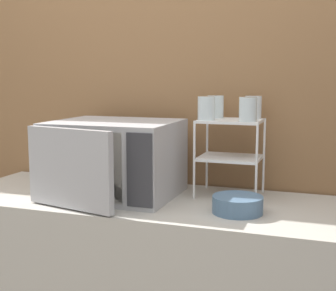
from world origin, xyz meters
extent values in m
cube|color=olive|center=(0.00, 0.66, 1.30)|extent=(8.00, 0.06, 2.60)
cube|color=#ADADB2|center=(-0.12, 0.33, 1.07)|extent=(0.53, 0.43, 0.33)
cube|color=#B7B2A8|center=(-0.18, 0.11, 1.07)|extent=(0.38, 0.01, 0.28)
cube|color=#333338|center=(0.08, 0.11, 1.07)|extent=(0.10, 0.01, 0.29)
cube|color=#ADADB2|center=(-0.19, 0.05, 1.07)|extent=(0.41, 0.12, 0.31)
cylinder|color=white|center=(0.22, 0.37, 1.07)|extent=(0.01, 0.01, 0.33)
cylinder|color=white|center=(0.48, 0.37, 1.07)|extent=(0.01, 0.01, 0.33)
cylinder|color=white|center=(0.22, 0.58, 1.07)|extent=(0.01, 0.01, 0.33)
cylinder|color=white|center=(0.48, 0.58, 1.07)|extent=(0.01, 0.01, 0.33)
cube|color=white|center=(0.35, 0.48, 1.07)|extent=(0.26, 0.22, 0.01)
cube|color=white|center=(0.35, 0.48, 1.23)|extent=(0.26, 0.22, 0.01)
cylinder|color=silver|center=(0.26, 0.41, 1.29)|extent=(0.07, 0.07, 0.10)
cylinder|color=silver|center=(0.44, 0.54, 1.29)|extent=(0.07, 0.07, 0.10)
cylinder|color=silver|center=(0.44, 0.41, 1.29)|extent=(0.07, 0.07, 0.10)
cylinder|color=silver|center=(0.27, 0.53, 1.29)|extent=(0.07, 0.07, 0.10)
cylinder|color=slate|center=(0.44, 0.22, 0.91)|extent=(0.11, 0.11, 0.01)
cylinder|color=slate|center=(0.44, 0.22, 0.94)|extent=(0.19, 0.19, 0.07)
camera|label=1|loc=(0.76, -1.49, 1.42)|focal=50.00mm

